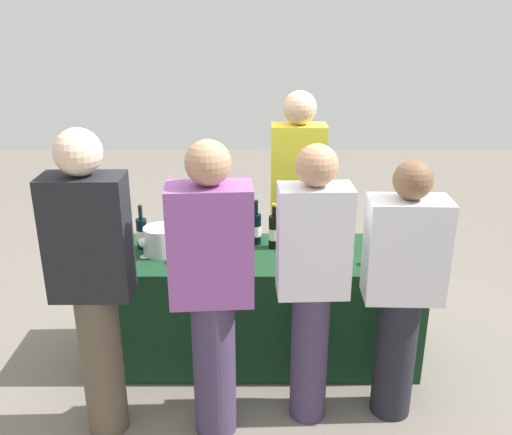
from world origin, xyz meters
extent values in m
plane|color=slate|center=(0.00, 0.00, 0.00)|extent=(12.00, 12.00, 0.00)
cube|color=#14381E|center=(0.00, 0.00, 0.39)|extent=(2.10, 0.68, 0.78)
cylinder|color=black|center=(-0.77, 0.09, 0.88)|extent=(0.07, 0.07, 0.20)
cylinder|color=black|center=(-0.77, 0.09, 1.02)|extent=(0.03, 0.03, 0.08)
cylinder|color=black|center=(-0.77, 0.09, 1.07)|extent=(0.03, 0.03, 0.02)
cylinder|color=silver|center=(-0.77, 0.09, 0.87)|extent=(0.07, 0.07, 0.07)
cylinder|color=black|center=(-0.40, 0.15, 0.88)|extent=(0.08, 0.08, 0.20)
cylinder|color=black|center=(-0.40, 0.15, 1.02)|extent=(0.03, 0.03, 0.09)
cylinder|color=maroon|center=(-0.40, 0.15, 1.08)|extent=(0.03, 0.03, 0.02)
cylinder|color=silver|center=(-0.40, 0.15, 0.87)|extent=(0.08, 0.08, 0.07)
cylinder|color=black|center=(-0.27, 0.14, 0.90)|extent=(0.08, 0.08, 0.23)
cylinder|color=black|center=(-0.27, 0.14, 1.05)|extent=(0.03, 0.03, 0.07)
cylinder|color=maroon|center=(-0.27, 0.14, 1.09)|extent=(0.03, 0.03, 0.02)
cylinder|color=silver|center=(-0.27, 0.14, 0.88)|extent=(0.08, 0.08, 0.08)
cylinder|color=black|center=(-0.16, 0.13, 0.90)|extent=(0.08, 0.08, 0.24)
cylinder|color=black|center=(-0.16, 0.13, 1.06)|extent=(0.03, 0.03, 0.09)
cylinder|color=gold|center=(-0.16, 0.13, 1.11)|extent=(0.03, 0.03, 0.02)
cylinder|color=silver|center=(-0.16, 0.13, 0.89)|extent=(0.08, 0.08, 0.08)
cylinder|color=black|center=(-0.01, 0.16, 0.88)|extent=(0.07, 0.07, 0.21)
cylinder|color=black|center=(-0.01, 0.16, 1.03)|extent=(0.03, 0.03, 0.09)
cylinder|color=black|center=(-0.01, 0.16, 1.08)|extent=(0.03, 0.03, 0.02)
cylinder|color=silver|center=(-0.01, 0.16, 0.87)|extent=(0.07, 0.07, 0.07)
cylinder|color=black|center=(0.11, 0.09, 0.89)|extent=(0.07, 0.07, 0.22)
cylinder|color=black|center=(0.11, 0.09, 1.04)|extent=(0.03, 0.03, 0.07)
cylinder|color=gold|center=(0.11, 0.09, 1.08)|extent=(0.03, 0.03, 0.02)
cylinder|color=silver|center=(0.11, 0.09, 0.88)|extent=(0.07, 0.07, 0.08)
cylinder|color=black|center=(0.39, 0.15, 0.89)|extent=(0.07, 0.07, 0.21)
cylinder|color=black|center=(0.39, 0.15, 1.03)|extent=(0.03, 0.03, 0.07)
cylinder|color=black|center=(0.39, 0.15, 1.07)|extent=(0.03, 0.03, 0.02)
cylinder|color=silver|center=(0.39, 0.15, 0.88)|extent=(0.07, 0.07, 0.07)
cylinder|color=black|center=(0.58, 0.15, 0.89)|extent=(0.06, 0.06, 0.22)
cylinder|color=black|center=(0.58, 0.15, 1.04)|extent=(0.02, 0.02, 0.08)
cylinder|color=maroon|center=(0.58, 0.15, 1.08)|extent=(0.03, 0.03, 0.02)
cylinder|color=silver|center=(0.58, 0.15, 0.88)|extent=(0.06, 0.06, 0.08)
cylinder|color=silver|center=(-0.73, -0.06, 0.78)|extent=(0.06, 0.06, 0.00)
cylinder|color=silver|center=(-0.73, -0.06, 0.82)|extent=(0.01, 0.01, 0.07)
sphere|color=silver|center=(-0.73, -0.06, 0.88)|extent=(0.07, 0.07, 0.07)
sphere|color=#590C19|center=(-0.73, -0.06, 0.87)|extent=(0.04, 0.04, 0.04)
cylinder|color=silver|center=(-0.52, -0.06, 0.78)|extent=(0.06, 0.06, 0.00)
cylinder|color=silver|center=(-0.52, -0.06, 0.82)|extent=(0.01, 0.01, 0.06)
sphere|color=silver|center=(-0.52, -0.06, 0.88)|extent=(0.06, 0.06, 0.06)
cylinder|color=silver|center=(-0.44, -0.14, 0.78)|extent=(0.06, 0.06, 0.00)
cylinder|color=silver|center=(-0.44, -0.14, 0.82)|extent=(0.01, 0.01, 0.08)
sphere|color=silver|center=(-0.44, -0.14, 0.89)|extent=(0.08, 0.08, 0.08)
sphere|color=#590C19|center=(-0.44, -0.14, 0.88)|extent=(0.04, 0.04, 0.04)
cylinder|color=silver|center=(-0.20, -0.09, 0.78)|extent=(0.06, 0.06, 0.00)
cylinder|color=silver|center=(-0.20, -0.09, 0.81)|extent=(0.01, 0.01, 0.06)
sphere|color=silver|center=(-0.20, -0.09, 0.88)|extent=(0.07, 0.07, 0.07)
cylinder|color=silver|center=(0.75, -0.17, 0.78)|extent=(0.06, 0.06, 0.00)
cylinder|color=silver|center=(0.75, -0.17, 0.82)|extent=(0.01, 0.01, 0.07)
sphere|color=silver|center=(0.75, -0.17, 0.88)|extent=(0.07, 0.07, 0.07)
sphere|color=#590C19|center=(0.75, -0.17, 0.87)|extent=(0.04, 0.04, 0.04)
cylinder|color=silver|center=(-0.63, 0.00, 0.87)|extent=(0.22, 0.22, 0.18)
cylinder|color=#3F3351|center=(0.29, 0.53, 0.43)|extent=(0.21, 0.21, 0.87)
cube|color=yellow|center=(0.29, 0.53, 1.20)|extent=(0.39, 0.22, 0.65)
sphere|color=#D8AD8C|center=(0.29, 0.53, 1.64)|extent=(0.24, 0.24, 0.24)
cylinder|color=brown|center=(-0.87, -0.72, 0.43)|extent=(0.23, 0.23, 0.87)
cube|color=black|center=(-0.87, -0.72, 1.19)|extent=(0.42, 0.23, 0.65)
sphere|color=beige|center=(-0.87, -0.72, 1.64)|extent=(0.24, 0.24, 0.24)
cylinder|color=#3F3351|center=(-0.24, -0.73, 0.42)|extent=(0.24, 0.24, 0.84)
cube|color=#8C4C99|center=(-0.24, -0.73, 1.16)|extent=(0.45, 0.27, 0.63)
sphere|color=tan|center=(-0.24, -0.73, 1.59)|extent=(0.23, 0.23, 0.23)
cylinder|color=#3F3351|center=(0.30, -0.60, 0.41)|extent=(0.21, 0.21, 0.82)
cube|color=silver|center=(0.30, -0.60, 1.12)|extent=(0.39, 0.23, 0.61)
sphere|color=tan|center=(0.30, -0.60, 1.54)|extent=(0.22, 0.22, 0.22)
cylinder|color=black|center=(0.80, -0.57, 0.39)|extent=(0.24, 0.24, 0.77)
cube|color=silver|center=(0.80, -0.57, 1.06)|extent=(0.44, 0.25, 0.58)
sphere|color=brown|center=(0.80, -0.57, 1.45)|extent=(0.21, 0.21, 0.21)
camera|label=1|loc=(-0.01, -3.31, 2.28)|focal=38.88mm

